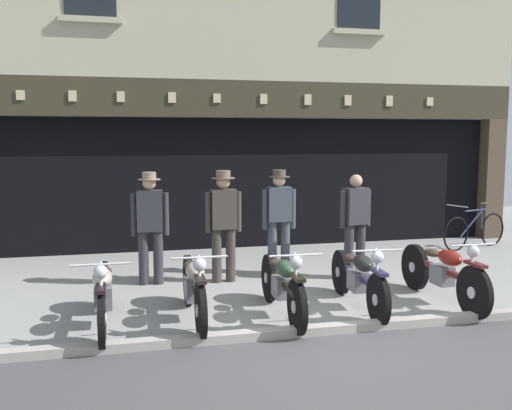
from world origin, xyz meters
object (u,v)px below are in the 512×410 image
object	(u,v)px
shopkeeper_center	(223,220)
leaning_bicycle	(475,230)
motorcycle_center_left	(194,286)
motorcycle_center_right	(359,277)
motorcycle_center	(282,283)
motorcycle_left	(103,293)
advert_board_near	(330,161)
advert_board_far	(381,160)
assistant_far_right	(355,221)
salesman_right	(279,216)
motorcycle_right	(443,272)
salesman_left	(150,223)

from	to	relation	value
shopkeeper_center	leaning_bicycle	size ratio (longest dim) A/B	1.00
motorcycle_center_left	motorcycle_center_right	xyz separation A→B (m)	(2.14, -0.00, -0.01)
motorcycle_center_left	leaning_bicycle	bearing A→B (deg)	-150.85
motorcycle_center_left	motorcycle_center	xyz separation A→B (m)	(1.09, -0.09, -0.01)
motorcycle_left	motorcycle_center_left	distance (m)	1.06
shopkeeper_center	advert_board_near	distance (m)	3.96
shopkeeper_center	advert_board_far	distance (m)	4.83
assistant_far_right	advert_board_far	size ratio (longest dim) A/B	1.71
motorcycle_left	motorcycle_center_left	world-z (taller)	motorcycle_center_left
motorcycle_center	advert_board_far	size ratio (longest dim) A/B	2.10
motorcycle_center_right	motorcycle_center_left	bearing A→B (deg)	3.70
motorcycle_center	advert_board_near	distance (m)	5.34
assistant_far_right	leaning_bicycle	world-z (taller)	assistant_far_right
salesman_right	motorcycle_center_left	bearing A→B (deg)	51.69
motorcycle_right	leaning_bicycle	bearing A→B (deg)	-130.27
salesman_right	leaning_bicycle	xyz separation A→B (m)	(4.42, 1.15, -0.57)
motorcycle_left	motorcycle_center_left	xyz separation A→B (m)	(1.06, 0.01, 0.01)
advert_board_near	salesman_right	bearing A→B (deg)	-126.41
motorcycle_center_left	motorcycle_right	size ratio (longest dim) A/B	0.97
assistant_far_right	shopkeeper_center	bearing A→B (deg)	-19.57
advert_board_far	motorcycle_center	bearing A→B (deg)	-127.29
motorcycle_center_right	salesman_left	bearing A→B (deg)	-32.94
motorcycle_center	salesman_right	world-z (taller)	salesman_right
motorcycle_left	salesman_right	world-z (taller)	salesman_right
salesman_right	advert_board_far	size ratio (longest dim) A/B	1.77
motorcycle_left	assistant_far_right	distance (m)	4.13
motorcycle_right	advert_board_near	world-z (taller)	advert_board_near
motorcycle_center_left	salesman_left	xyz separation A→B (m)	(-0.41, 1.90, 0.51)
salesman_left	advert_board_near	size ratio (longest dim) A/B	1.85
motorcycle_left	salesman_right	distance (m)	3.49
motorcycle_center	assistant_far_right	world-z (taller)	assistant_far_right
shopkeeper_center	motorcycle_center_right	bearing A→B (deg)	126.49
advert_board_near	advert_board_far	size ratio (longest dim) A/B	0.96
motorcycle_left	motorcycle_right	world-z (taller)	motorcycle_right
motorcycle_center	advert_board_near	world-z (taller)	advert_board_near
salesman_left	advert_board_far	world-z (taller)	advert_board_far
motorcycle_left	advert_board_near	xyz separation A→B (m)	(4.50, 4.54, 1.30)
salesman_left	motorcycle_center	bearing A→B (deg)	131.39
motorcycle_center_right	advert_board_near	size ratio (longest dim) A/B	2.21
motorcycle_left	motorcycle_center_left	size ratio (longest dim) A/B	1.01
motorcycle_left	leaning_bicycle	world-z (taller)	leaning_bicycle
motorcycle_right	advert_board_near	size ratio (longest dim) A/B	2.27
leaning_bicycle	motorcycle_left	bearing A→B (deg)	97.68
motorcycle_center_right	advert_board_far	xyz separation A→B (m)	(2.46, 4.52, 1.31)
motorcycle_left	motorcycle_center	distance (m)	2.15
salesman_left	motorcycle_right	bearing A→B (deg)	157.10
motorcycle_right	motorcycle_center_right	bearing A→B (deg)	-2.14
motorcycle_right	leaning_bicycle	distance (m)	4.28
motorcycle_center_left	salesman_right	distance (m)	2.73
salesman_left	assistant_far_right	world-z (taller)	salesman_left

